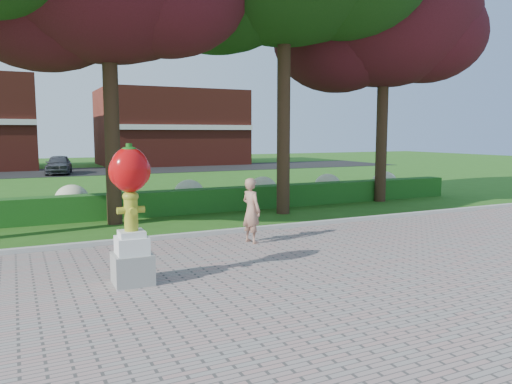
% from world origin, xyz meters
% --- Properties ---
extents(ground, '(100.00, 100.00, 0.00)m').
position_xyz_m(ground, '(0.00, 0.00, 0.00)').
color(ground, '#275916').
rests_on(ground, ground).
extents(walkway, '(40.00, 14.00, 0.04)m').
position_xyz_m(walkway, '(0.00, -4.00, 0.02)').
color(walkway, gray).
rests_on(walkway, ground).
extents(curb, '(40.00, 0.18, 0.15)m').
position_xyz_m(curb, '(0.00, 3.00, 0.07)').
color(curb, '#ADADA5').
rests_on(curb, ground).
extents(lawn_hedge, '(24.00, 0.70, 0.80)m').
position_xyz_m(lawn_hedge, '(0.00, 7.00, 0.40)').
color(lawn_hedge, '#194914').
rests_on(lawn_hedge, ground).
extents(hydrangea_row, '(20.10, 1.10, 0.99)m').
position_xyz_m(hydrangea_row, '(0.57, 8.00, 0.55)').
color(hydrangea_row, beige).
rests_on(hydrangea_row, ground).
extents(street, '(50.00, 8.00, 0.02)m').
position_xyz_m(street, '(0.00, 28.00, 0.01)').
color(street, black).
rests_on(street, ground).
extents(building_right, '(12.00, 8.00, 6.40)m').
position_xyz_m(building_right, '(8.00, 34.00, 3.20)').
color(building_right, maroon).
rests_on(building_right, ground).
extents(tree_far_right, '(7.88, 6.72, 10.21)m').
position_xyz_m(tree_far_right, '(8.40, 6.58, 6.97)').
color(tree_far_right, black).
rests_on(tree_far_right, ground).
extents(hydrant_sculpture, '(0.73, 0.69, 2.49)m').
position_xyz_m(hydrant_sculpture, '(-2.85, -0.41, 1.36)').
color(hydrant_sculpture, gray).
rests_on(hydrant_sculpture, walkway).
extents(woman, '(0.52, 0.66, 1.59)m').
position_xyz_m(woman, '(0.50, 1.70, 0.84)').
color(woman, '#A97660').
rests_on(woman, walkway).
extents(parked_car, '(2.10, 3.96, 1.28)m').
position_xyz_m(parked_car, '(-1.96, 26.27, 0.66)').
color(parked_car, '#3C3D43').
rests_on(parked_car, street).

